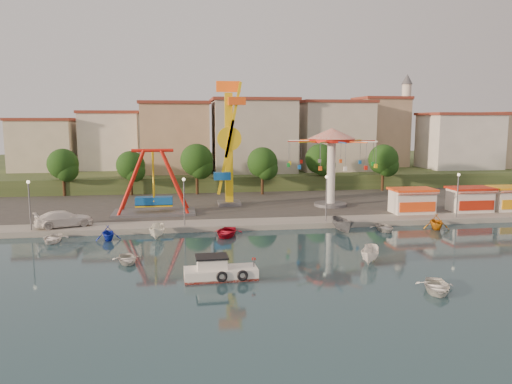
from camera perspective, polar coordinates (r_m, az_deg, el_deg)
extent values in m
plane|color=#142C39|center=(43.67, 2.56, -7.85)|extent=(200.00, 200.00, 0.00)
cube|color=#9E998E|center=(104.17, -3.81, 1.77)|extent=(200.00, 100.00, 0.60)
cube|color=#4C4944|center=(72.56, -1.86, -0.84)|extent=(90.00, 28.00, 0.01)
cube|color=#384C26|center=(109.00, -4.02, 2.70)|extent=(200.00, 60.00, 3.00)
cube|color=#59595E|center=(62.88, -11.54, -2.30)|extent=(10.00, 5.00, 0.30)
cube|color=#1357AD|center=(62.64, -11.57, -0.99)|extent=(4.50, 1.40, 1.00)
cylinder|color=red|center=(61.95, -11.74, 4.67)|extent=(5.00, 0.40, 0.40)
cube|color=#59595E|center=(67.82, -3.07, -1.29)|extent=(3.00, 3.00, 0.50)
cube|color=yellow|center=(67.00, -3.12, 4.84)|extent=(1.00, 1.00, 15.00)
cube|color=#D6470B|center=(67.01, -3.18, 11.94)|extent=(3.20, 0.50, 1.40)
cylinder|color=yellow|center=(66.13, -3.07, 6.10)|extent=(3.20, 0.50, 3.20)
cube|color=yellow|center=(65.93, -2.63, 8.22)|extent=(2.37, 0.35, 9.86)
cube|color=#EE5015|center=(66.02, -2.20, 10.35)|extent=(2.20, 1.20, 1.00)
cylinder|color=#59595E|center=(67.75, 8.50, -1.42)|extent=(4.40, 4.40, 0.40)
cylinder|color=white|center=(67.16, 8.58, 2.20)|extent=(1.10, 1.10, 9.00)
cylinder|color=red|center=(66.85, 8.66, 5.87)|extent=(6.00, 6.00, 0.50)
cone|color=red|center=(66.82, 8.67, 6.64)|extent=(6.40, 6.40, 1.40)
cube|color=white|center=(64.89, 17.39, -1.07)|extent=(5.00, 3.00, 2.80)
cube|color=#F94A16|center=(64.67, 17.45, 0.29)|extent=(5.40, 3.40, 0.25)
cube|color=red|center=(63.21, 18.10, -0.24)|extent=(5.00, 0.77, 0.43)
cube|color=white|center=(68.59, 23.24, -0.87)|extent=(5.00, 3.00, 2.80)
cube|color=#B5220E|center=(68.37, 23.32, 0.41)|extent=(5.40, 3.40, 0.25)
cube|color=red|center=(66.99, 24.06, -0.09)|extent=(5.00, 0.77, 0.43)
cube|color=white|center=(71.72, 27.15, -0.74)|extent=(5.00, 3.00, 2.80)
cube|color=orange|center=(71.52, 27.23, 0.48)|extent=(5.40, 3.40, 0.25)
cylinder|color=#59595E|center=(57.26, -24.44, -1.53)|extent=(0.14, 0.14, 5.00)
cylinder|color=#59595E|center=(54.95, -8.21, -1.25)|extent=(0.14, 0.14, 5.00)
cylinder|color=#59595E|center=(57.20, 8.03, -0.87)|extent=(0.14, 0.14, 5.00)
cylinder|color=#59595E|center=(63.53, 22.03, -0.49)|extent=(0.14, 0.14, 5.00)
cylinder|color=#382314|center=(80.83, -21.09, 0.83)|extent=(0.44, 0.44, 3.60)
sphere|color=black|center=(80.52, -21.20, 3.01)|extent=(4.60, 4.60, 4.60)
cylinder|color=#382314|center=(78.48, -14.07, 0.86)|extent=(0.44, 0.44, 3.40)
sphere|color=black|center=(78.17, -14.15, 2.98)|extent=(4.35, 4.35, 4.35)
cylinder|color=#382314|center=(77.62, -6.75, 1.17)|extent=(0.44, 0.44, 3.92)
sphere|color=black|center=(77.28, -6.79, 3.65)|extent=(5.02, 5.02, 5.02)
cylinder|color=#382314|center=(77.10, 0.73, 1.08)|extent=(0.44, 0.44, 3.66)
sphere|color=black|center=(76.77, 0.74, 3.41)|extent=(4.68, 4.68, 4.68)
cylinder|color=#382314|center=(82.11, 7.32, 1.50)|extent=(0.44, 0.44, 3.80)
sphere|color=black|center=(81.79, 7.36, 3.78)|extent=(4.86, 4.86, 4.86)
cylinder|color=#382314|center=(83.66, 14.27, 1.43)|extent=(0.44, 0.44, 3.77)
sphere|color=black|center=(83.34, 14.35, 3.64)|extent=(4.83, 4.83, 4.83)
cube|color=beige|center=(90.96, -24.59, 5.54)|extent=(9.26, 9.53, 11.87)
cube|color=silver|center=(93.67, -16.51, 5.02)|extent=(12.33, 9.01, 8.63)
cube|color=tan|center=(93.22, -8.43, 6.06)|extent=(11.95, 9.28, 11.23)
cube|color=beige|center=(91.12, 0.32, 5.46)|extent=(12.59, 10.50, 9.20)
cube|color=beige|center=(97.32, 7.92, 5.57)|extent=(10.75, 9.23, 9.24)
cube|color=tan|center=(100.05, 15.61, 5.99)|extent=(12.77, 10.96, 11.21)
cube|color=silver|center=(103.98, 21.96, 6.09)|extent=(8.23, 8.98, 12.36)
cube|color=beige|center=(114.52, 25.84, 5.11)|extent=(11.59, 10.93, 8.76)
cylinder|color=silver|center=(104.83, 16.69, 7.35)|extent=(1.80, 1.80, 16.00)
cylinder|color=#59595E|center=(104.90, 16.80, 10.08)|extent=(2.80, 2.80, 0.30)
cone|color=#59595E|center=(105.12, 16.89, 12.25)|extent=(2.20, 2.20, 2.00)
cube|color=white|center=(38.96, -4.05, -9.37)|extent=(5.66, 2.33, 1.00)
cube|color=red|center=(39.03, -4.04, -9.71)|extent=(5.66, 2.33, 0.18)
cube|color=white|center=(38.78, -5.07, -8.17)|extent=(2.29, 1.76, 1.00)
cube|color=black|center=(38.63, -5.08, -7.38)|extent=(2.52, 1.99, 0.13)
torus|color=black|center=(37.85, -3.92, -9.64)|extent=(0.86, 0.25, 0.85)
torus|color=black|center=(38.04, -1.55, -9.53)|extent=(0.86, 0.25, 0.85)
imported|color=silver|center=(44.30, -14.52, -7.43)|extent=(2.98, 3.68, 0.67)
imported|color=white|center=(38.23, 19.94, -10.14)|extent=(3.78, 4.41, 0.77)
imported|color=white|center=(43.87, 12.93, -7.02)|extent=(2.99, 3.93, 1.43)
imported|color=white|center=(57.98, -21.12, -2.87)|extent=(6.45, 4.44, 1.74)
imported|color=white|center=(53.98, -22.24, -4.92)|extent=(2.62, 3.62, 0.74)
imported|color=#162CC7|center=(52.84, -16.57, -4.49)|extent=(3.13, 3.41, 1.51)
imported|color=white|center=(52.34, -11.22, -4.45)|extent=(1.76, 3.89, 1.46)
imported|color=#B70E23|center=(52.49, -3.44, -4.60)|extent=(4.07, 4.87, 0.87)
imported|color=slate|center=(54.89, 9.89, -3.73)|extent=(2.03, 4.37, 1.63)
imported|color=silver|center=(56.63, 14.48, -3.96)|extent=(2.79, 3.75, 0.75)
imported|color=orange|center=(59.10, 19.90, -3.21)|extent=(3.53, 3.85, 1.71)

